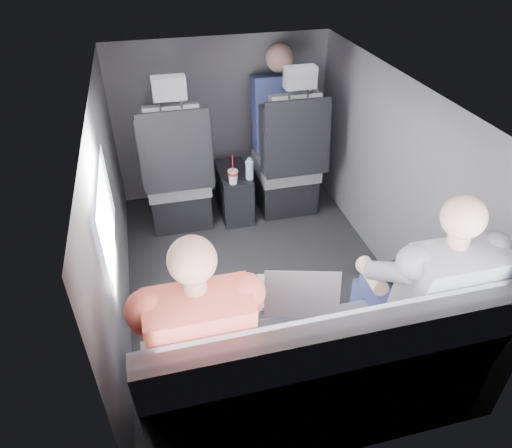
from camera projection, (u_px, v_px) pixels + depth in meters
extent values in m
plane|color=black|center=(260.00, 279.00, 3.22)|extent=(2.60, 2.60, 0.00)
plane|color=#B2B2AD|center=(262.00, 91.00, 2.44)|extent=(2.60, 2.60, 0.00)
cube|color=#56565B|center=(111.00, 218.00, 2.65)|extent=(0.02, 2.60, 1.35)
cube|color=#56565B|center=(393.00, 181.00, 3.01)|extent=(0.02, 2.60, 1.35)
cube|color=#56565B|center=(222.00, 119.00, 3.86)|extent=(1.80, 0.02, 1.35)
cube|color=#56565B|center=(344.00, 367.00, 1.80)|extent=(1.80, 0.02, 1.35)
cube|color=white|center=(107.00, 214.00, 2.29)|extent=(0.02, 0.75, 0.42)
cube|color=black|center=(297.00, 130.00, 3.38)|extent=(0.35, 0.11, 0.59)
cube|color=black|center=(180.00, 202.00, 3.77)|extent=(0.46, 0.48, 0.30)
cube|color=slate|center=(177.00, 179.00, 3.62)|extent=(0.48, 0.46, 0.14)
cube|color=slate|center=(175.00, 147.00, 3.25)|extent=(0.38, 0.18, 0.61)
cube|color=black|center=(144.00, 154.00, 3.23)|extent=(0.08, 0.21, 0.53)
cube|color=black|center=(206.00, 148.00, 3.31)|extent=(0.08, 0.21, 0.53)
cube|color=black|center=(176.00, 152.00, 3.21)|extent=(0.50, 0.11, 0.58)
cube|color=slate|center=(169.00, 88.00, 2.97)|extent=(0.22, 0.10, 0.15)
cube|color=black|center=(284.00, 188.00, 3.95)|extent=(0.46, 0.48, 0.30)
cube|color=slate|center=(286.00, 166.00, 3.80)|extent=(0.48, 0.46, 0.14)
cube|color=slate|center=(295.00, 134.00, 3.43)|extent=(0.38, 0.18, 0.61)
cube|color=black|center=(267.00, 141.00, 3.40)|extent=(0.08, 0.21, 0.53)
cube|color=black|center=(322.00, 135.00, 3.49)|extent=(0.08, 0.21, 0.53)
cube|color=black|center=(298.00, 139.00, 3.39)|extent=(0.50, 0.11, 0.58)
cube|color=slate|center=(300.00, 77.00, 3.15)|extent=(0.22, 0.10, 0.15)
cube|color=black|center=(234.00, 192.00, 3.80)|extent=(0.24, 0.48, 0.40)
cylinder|color=black|center=(230.00, 178.00, 3.58)|extent=(0.09, 0.09, 0.01)
cylinder|color=black|center=(244.00, 177.00, 3.60)|extent=(0.09, 0.09, 0.01)
cube|color=slate|center=(312.00, 379.00, 2.28)|extent=(1.60, 0.50, 0.45)
cube|color=slate|center=(339.00, 357.00, 1.84)|extent=(1.60, 0.17, 0.47)
cylinder|color=red|center=(233.00, 173.00, 3.48)|extent=(0.08, 0.08, 0.02)
cylinder|color=white|center=(233.00, 171.00, 3.47)|extent=(0.08, 0.08, 0.01)
cylinder|color=red|center=(233.00, 163.00, 3.43)|extent=(0.01, 0.01, 0.13)
cylinder|color=#9DBDD4|center=(249.00, 170.00, 3.54)|extent=(0.06, 0.06, 0.15)
cylinder|color=#9DBDD4|center=(249.00, 160.00, 3.49)|extent=(0.04, 0.04, 0.02)
cube|color=white|center=(184.00, 316.00, 2.14)|extent=(0.37, 0.32, 0.02)
cube|color=silver|center=(184.00, 316.00, 2.12)|extent=(0.28, 0.20, 0.00)
cube|color=white|center=(182.00, 304.00, 2.19)|extent=(0.10, 0.08, 0.00)
cube|color=white|center=(185.00, 321.00, 1.96)|extent=(0.31, 0.17, 0.22)
cube|color=white|center=(185.00, 320.00, 1.97)|extent=(0.27, 0.14, 0.18)
cube|color=#AAABAF|center=(291.00, 292.00, 2.27)|extent=(0.40, 0.32, 0.02)
cube|color=silver|center=(292.00, 292.00, 2.25)|extent=(0.31, 0.20, 0.00)
cube|color=#AAABAF|center=(287.00, 281.00, 2.32)|extent=(0.11, 0.08, 0.00)
cube|color=#AAABAF|center=(302.00, 295.00, 2.08)|extent=(0.35, 0.16, 0.23)
cube|color=white|center=(301.00, 294.00, 2.09)|extent=(0.31, 0.13, 0.20)
cube|color=black|center=(407.00, 272.00, 2.39)|extent=(0.33, 0.25, 0.02)
cube|color=black|center=(409.00, 272.00, 2.38)|extent=(0.26, 0.15, 0.00)
cube|color=black|center=(402.00, 263.00, 2.44)|extent=(0.10, 0.06, 0.00)
cube|color=black|center=(425.00, 273.00, 2.23)|extent=(0.30, 0.11, 0.20)
cube|color=white|center=(424.00, 272.00, 2.24)|extent=(0.27, 0.09, 0.17)
cube|color=#343539|center=(174.00, 347.00, 2.08)|extent=(0.15, 0.44, 0.13)
cube|color=#343539|center=(222.00, 338.00, 2.13)|extent=(0.15, 0.44, 0.13)
cube|color=#343539|center=(176.00, 350.00, 2.43)|extent=(0.13, 0.13, 0.45)
cube|color=#343539|center=(216.00, 342.00, 2.47)|extent=(0.13, 0.13, 0.45)
cube|color=#DC6848|center=(201.00, 340.00, 1.80)|extent=(0.40, 0.27, 0.54)
sphere|color=tan|center=(192.00, 260.00, 1.60)|extent=(0.18, 0.18, 0.18)
cylinder|color=tan|center=(149.00, 315.00, 2.04)|extent=(0.11, 0.28, 0.12)
cylinder|color=tan|center=(236.00, 299.00, 2.12)|extent=(0.11, 0.28, 0.12)
cube|color=navy|center=(391.00, 305.00, 2.30)|extent=(0.15, 0.44, 0.13)
cube|color=navy|center=(430.00, 298.00, 2.34)|extent=(0.15, 0.44, 0.13)
cube|color=navy|center=(364.00, 313.00, 2.65)|extent=(0.13, 0.13, 0.45)
cube|color=navy|center=(398.00, 307.00, 2.69)|extent=(0.13, 0.13, 0.45)
cube|color=slate|center=(445.00, 293.00, 2.02)|extent=(0.40, 0.27, 0.54)
sphere|color=beige|center=(464.00, 217.00, 1.82)|extent=(0.18, 0.18, 0.18)
cylinder|color=beige|center=(372.00, 275.00, 2.25)|extent=(0.11, 0.28, 0.12)
cylinder|color=beige|center=(444.00, 262.00, 2.33)|extent=(0.11, 0.28, 0.12)
cube|color=navy|center=(279.00, 112.00, 3.71)|extent=(0.42, 0.27, 0.61)
sphere|color=tan|center=(279.00, 58.00, 3.48)|extent=(0.21, 0.21, 0.21)
cube|color=navy|center=(276.00, 142.00, 3.93)|extent=(0.36, 0.42, 0.13)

